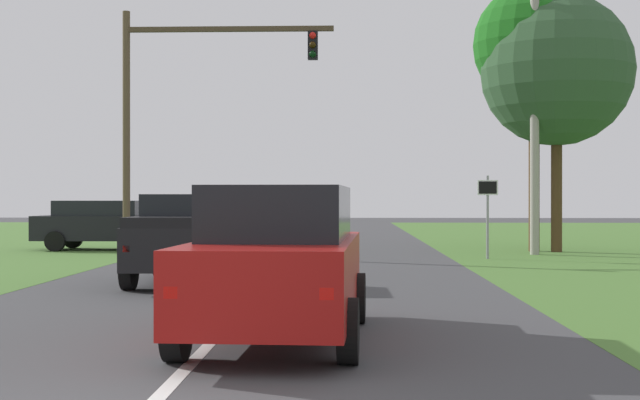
{
  "coord_description": "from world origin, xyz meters",
  "views": [
    {
      "loc": [
        1.71,
        -6.12,
        1.79
      ],
      "look_at": [
        0.91,
        17.68,
        1.73
      ],
      "focal_mm": 48.49,
      "sensor_mm": 36.0,
      "label": 1
    }
  ],
  "objects_px": {
    "utility_pole_right": "(535,124)",
    "pickup_truck_lead": "(191,238)",
    "red_suv_near": "(280,259)",
    "extra_tree_1": "(557,71)",
    "keep_moving_sign": "(488,206)",
    "oak_tree_right": "(534,46)",
    "crossing_suv_far": "(105,224)",
    "traffic_light": "(179,95)"
  },
  "relations": [
    {
      "from": "extra_tree_1",
      "to": "utility_pole_right",
      "type": "bearing_deg",
      "value": -125.99
    },
    {
      "from": "pickup_truck_lead",
      "to": "crossing_suv_far",
      "type": "xyz_separation_m",
      "value": [
        -5.09,
        11.47,
        -0.05
      ]
    },
    {
      "from": "pickup_truck_lead",
      "to": "traffic_light",
      "type": "distance_m",
      "value": 10.86
    },
    {
      "from": "red_suv_near",
      "to": "extra_tree_1",
      "type": "relative_size",
      "value": 0.59
    },
    {
      "from": "oak_tree_right",
      "to": "utility_pole_right",
      "type": "distance_m",
      "value": 3.27
    },
    {
      "from": "utility_pole_right",
      "to": "extra_tree_1",
      "type": "relative_size",
      "value": 0.97
    },
    {
      "from": "red_suv_near",
      "to": "utility_pole_right",
      "type": "height_order",
      "value": "utility_pole_right"
    },
    {
      "from": "red_suv_near",
      "to": "traffic_light",
      "type": "distance_m",
      "value": 18.0
    },
    {
      "from": "oak_tree_right",
      "to": "utility_pole_right",
      "type": "height_order",
      "value": "oak_tree_right"
    },
    {
      "from": "crossing_suv_far",
      "to": "utility_pole_right",
      "type": "bearing_deg",
      "value": -8.22
    },
    {
      "from": "crossing_suv_far",
      "to": "extra_tree_1",
      "type": "distance_m",
      "value": 16.15
    },
    {
      "from": "oak_tree_right",
      "to": "extra_tree_1",
      "type": "height_order",
      "value": "oak_tree_right"
    },
    {
      "from": "red_suv_near",
      "to": "crossing_suv_far",
      "type": "xyz_separation_m",
      "value": [
        -7.54,
        18.58,
        -0.11
      ]
    },
    {
      "from": "traffic_light",
      "to": "keep_moving_sign",
      "type": "height_order",
      "value": "traffic_light"
    },
    {
      "from": "red_suv_near",
      "to": "pickup_truck_lead",
      "type": "distance_m",
      "value": 7.52
    },
    {
      "from": "pickup_truck_lead",
      "to": "traffic_light",
      "type": "bearing_deg",
      "value": 102.62
    },
    {
      "from": "crossing_suv_far",
      "to": "extra_tree_1",
      "type": "height_order",
      "value": "extra_tree_1"
    },
    {
      "from": "traffic_light",
      "to": "utility_pole_right",
      "type": "relative_size",
      "value": 0.95
    },
    {
      "from": "keep_moving_sign",
      "to": "red_suv_near",
      "type": "bearing_deg",
      "value": -108.8
    },
    {
      "from": "keep_moving_sign",
      "to": "oak_tree_right",
      "type": "xyz_separation_m",
      "value": [
        2.14,
        3.69,
        5.33
      ]
    },
    {
      "from": "traffic_light",
      "to": "oak_tree_right",
      "type": "height_order",
      "value": "oak_tree_right"
    },
    {
      "from": "utility_pole_right",
      "to": "pickup_truck_lead",
      "type": "bearing_deg",
      "value": -134.33
    },
    {
      "from": "red_suv_near",
      "to": "utility_pole_right",
      "type": "distance_m",
      "value": 18.1
    },
    {
      "from": "traffic_light",
      "to": "oak_tree_right",
      "type": "bearing_deg",
      "value": 6.39
    },
    {
      "from": "traffic_light",
      "to": "extra_tree_1",
      "type": "distance_m",
      "value": 12.48
    },
    {
      "from": "red_suv_near",
      "to": "oak_tree_right",
      "type": "distance_m",
      "value": 20.4
    },
    {
      "from": "pickup_truck_lead",
      "to": "crossing_suv_far",
      "type": "distance_m",
      "value": 12.55
    },
    {
      "from": "keep_moving_sign",
      "to": "pickup_truck_lead",
      "type": "bearing_deg",
      "value": -134.95
    },
    {
      "from": "red_suv_near",
      "to": "oak_tree_right",
      "type": "height_order",
      "value": "oak_tree_right"
    },
    {
      "from": "traffic_light",
      "to": "extra_tree_1",
      "type": "relative_size",
      "value": 0.92
    },
    {
      "from": "oak_tree_right",
      "to": "keep_moving_sign",
      "type": "bearing_deg",
      "value": -120.09
    },
    {
      "from": "utility_pole_right",
      "to": "keep_moving_sign",
      "type": "bearing_deg",
      "value": -131.94
    },
    {
      "from": "pickup_truck_lead",
      "to": "utility_pole_right",
      "type": "distance_m",
      "value": 13.52
    },
    {
      "from": "traffic_light",
      "to": "crossing_suv_far",
      "type": "xyz_separation_m",
      "value": [
        -2.9,
        1.68,
        -4.23
      ]
    },
    {
      "from": "red_suv_near",
      "to": "keep_moving_sign",
      "type": "xyz_separation_m",
      "value": [
        4.94,
        14.52,
        0.55
      ]
    },
    {
      "from": "red_suv_near",
      "to": "utility_pole_right",
      "type": "bearing_deg",
      "value": 67.81
    },
    {
      "from": "traffic_light",
      "to": "crossing_suv_far",
      "type": "distance_m",
      "value": 5.4
    },
    {
      "from": "pickup_truck_lead",
      "to": "oak_tree_right",
      "type": "height_order",
      "value": "oak_tree_right"
    },
    {
      "from": "oak_tree_right",
      "to": "extra_tree_1",
      "type": "xyz_separation_m",
      "value": [
        0.68,
        -0.28,
        -0.89
      ]
    },
    {
      "from": "red_suv_near",
      "to": "extra_tree_1",
      "type": "xyz_separation_m",
      "value": [
        7.76,
        17.93,
        4.99
      ]
    },
    {
      "from": "utility_pole_right",
      "to": "extra_tree_1",
      "type": "bearing_deg",
      "value": 54.01
    },
    {
      "from": "oak_tree_right",
      "to": "extra_tree_1",
      "type": "distance_m",
      "value": 1.15
    }
  ]
}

